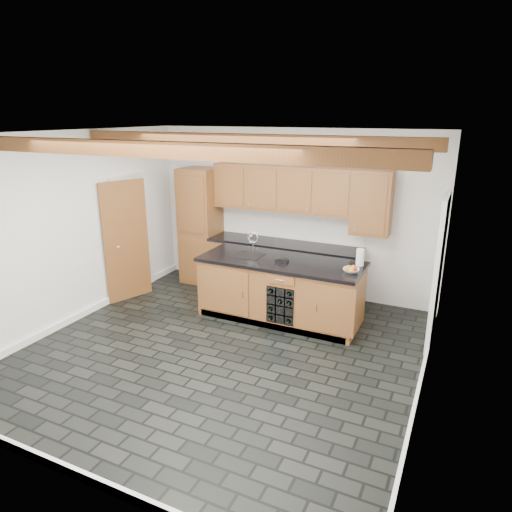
% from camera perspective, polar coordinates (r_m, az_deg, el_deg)
% --- Properties ---
extents(ground, '(5.00, 5.00, 0.00)m').
position_cam_1_polar(ground, '(6.22, -4.27, -11.70)').
color(ground, black).
rests_on(ground, ground).
extents(room_shell, '(5.01, 5.00, 5.00)m').
position_cam_1_polar(room_shell, '(6.12, -2.85, 3.27)').
color(room_shell, white).
rests_on(room_shell, ground).
extents(back_cabinetry, '(3.65, 0.62, 2.20)m').
position_cam_1_polar(back_cabinetry, '(7.87, 1.17, 2.38)').
color(back_cabinetry, brown).
rests_on(back_cabinetry, ground).
extents(island, '(2.48, 0.96, 0.93)m').
position_cam_1_polar(island, '(6.94, 3.08, -4.20)').
color(island, brown).
rests_on(island, ground).
extents(faucet, '(0.45, 0.40, 0.34)m').
position_cam_1_polar(faucet, '(7.04, -0.90, 0.42)').
color(faucet, black).
rests_on(faucet, island).
extents(kitchen_scale, '(0.19, 0.12, 0.06)m').
position_cam_1_polar(kitchen_scale, '(6.72, 3.24, -0.50)').
color(kitchen_scale, black).
rests_on(kitchen_scale, island).
extents(fruit_bowl, '(0.25, 0.25, 0.05)m').
position_cam_1_polar(fruit_bowl, '(6.40, 11.80, -1.78)').
color(fruit_bowl, beige).
rests_on(fruit_bowl, island).
extents(fruit_cluster, '(0.16, 0.17, 0.07)m').
position_cam_1_polar(fruit_cluster, '(6.39, 11.81, -1.53)').
color(fruit_cluster, '#B51829').
rests_on(fruit_cluster, fruit_bowl).
extents(paper_towel, '(0.12, 0.12, 0.25)m').
position_cam_1_polar(paper_towel, '(6.68, 12.89, -0.17)').
color(paper_towel, white).
rests_on(paper_towel, island).
extents(mug, '(0.12, 0.12, 0.09)m').
position_cam_1_polar(mug, '(8.08, -0.68, 2.74)').
color(mug, white).
rests_on(mug, back_cabinetry).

